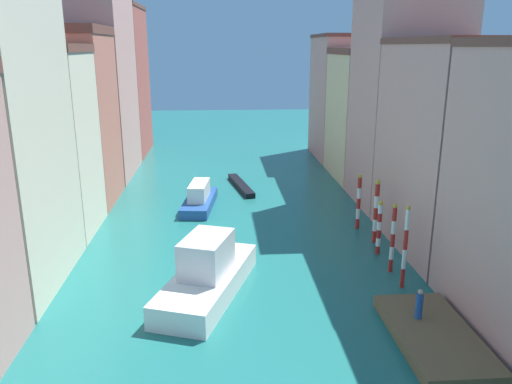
% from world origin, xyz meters
% --- Properties ---
extents(ground_plane, '(154.00, 154.00, 0.00)m').
position_xyz_m(ground_plane, '(0.00, 24.50, 0.00)').
color(ground_plane, '#1E6B66').
extents(building_left_2, '(7.91, 7.26, 14.01)m').
position_xyz_m(building_left_2, '(-14.87, 24.76, 7.02)').
color(building_left_2, beige).
rests_on(building_left_2, ground).
extents(building_left_3, '(7.91, 8.56, 15.54)m').
position_xyz_m(building_left_3, '(-14.87, 32.62, 7.79)').
color(building_left_3, '#C6705B').
rests_on(building_left_3, ground).
extents(building_left_4, '(7.91, 12.02, 22.67)m').
position_xyz_m(building_left_4, '(-14.87, 43.23, 11.35)').
color(building_left_4, tan).
rests_on(building_left_4, ground).
extents(building_left_5, '(7.91, 11.38, 18.89)m').
position_xyz_m(building_left_5, '(-14.87, 54.89, 9.45)').
color(building_left_5, '#B25147').
rests_on(building_left_5, ground).
extents(building_right_2, '(7.91, 12.06, 14.40)m').
position_xyz_m(building_right_2, '(14.87, 19.74, 7.21)').
color(building_right_2, tan).
rests_on(building_right_2, ground).
extents(building_right_3, '(7.91, 9.17, 20.75)m').
position_xyz_m(building_right_3, '(14.87, 30.29, 10.39)').
color(building_right_3, tan).
rests_on(building_right_3, ground).
extents(building_right_4, '(7.91, 10.30, 13.68)m').
position_xyz_m(building_right_4, '(14.87, 39.99, 6.85)').
color(building_right_4, beige).
rests_on(building_right_4, ground).
extents(building_right_5, '(7.91, 10.75, 15.28)m').
position_xyz_m(building_right_5, '(14.87, 50.51, 7.65)').
color(building_right_5, tan).
rests_on(building_right_5, ground).
extents(waterfront_dock, '(3.73, 7.49, 0.61)m').
position_xyz_m(waterfront_dock, '(8.83, 7.64, 0.30)').
color(waterfront_dock, brown).
rests_on(waterfront_dock, ground).
extents(person_on_dock, '(0.36, 0.36, 1.57)m').
position_xyz_m(person_on_dock, '(8.47, 8.85, 1.34)').
color(person_on_dock, '#234C93').
rests_on(person_on_dock, waterfront_dock).
extents(mooring_pole_0, '(0.27, 0.27, 5.10)m').
position_xyz_m(mooring_pole_0, '(9.30, 13.38, 2.59)').
color(mooring_pole_0, red).
rests_on(mooring_pole_0, ground).
extents(mooring_pole_1, '(0.30, 0.30, 4.54)m').
position_xyz_m(mooring_pole_1, '(9.33, 15.59, 2.32)').
color(mooring_pole_1, red).
rests_on(mooring_pole_1, ground).
extents(mooring_pole_2, '(0.34, 0.34, 3.84)m').
position_xyz_m(mooring_pole_2, '(9.38, 18.45, 1.97)').
color(mooring_pole_2, red).
rests_on(mooring_pole_2, ground).
extents(mooring_pole_3, '(0.37, 0.37, 4.73)m').
position_xyz_m(mooring_pole_3, '(9.80, 20.62, 2.42)').
color(mooring_pole_3, red).
rests_on(mooring_pole_3, ground).
extents(mooring_pole_4, '(0.34, 0.34, 4.44)m').
position_xyz_m(mooring_pole_4, '(9.34, 23.53, 2.27)').
color(mooring_pole_4, red).
rests_on(mooring_pole_4, ground).
extents(vaporetto_white, '(6.19, 9.98, 3.51)m').
position_xyz_m(vaporetto_white, '(-2.23, 13.47, 1.20)').
color(vaporetto_white, white).
rests_on(vaporetto_white, ground).
extents(gondola_black, '(2.43, 8.07, 0.51)m').
position_xyz_m(gondola_black, '(0.72, 36.14, 0.25)').
color(gondola_black, black).
rests_on(gondola_black, ground).
extents(motorboat_0, '(3.22, 7.61, 2.24)m').
position_xyz_m(motorboat_0, '(-3.25, 30.00, 0.82)').
color(motorboat_0, '#234C93').
rests_on(motorboat_0, ground).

